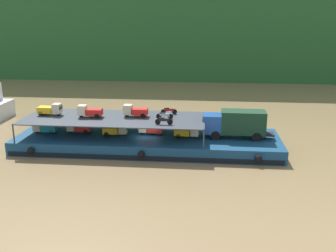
{
  "coord_description": "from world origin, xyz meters",
  "views": [
    {
      "loc": [
        6.41,
        -41.55,
        14.59
      ],
      "look_at": [
        2.33,
        0.0,
        2.7
      ],
      "focal_mm": 41.39,
      "sensor_mm": 36.0,
      "label": 1
    }
  ],
  "objects_px": {
    "mini_truck_upper_stern": "(50,109)",
    "motorcycle_upper_port": "(164,121)",
    "mini_truck_lower_fore": "(150,128)",
    "motorcycle_upper_centre": "(164,115)",
    "mini_truck_lower_mid": "(116,130)",
    "mini_truck_upper_fore": "(135,111)",
    "mini_truck_lower_stern": "(45,127)",
    "mini_truck_lower_aft": "(79,127)",
    "mini_truck_lower_bow": "(187,132)",
    "motorcycle_upper_stbd": "(169,111)",
    "mini_truck_upper_mid": "(90,111)",
    "covered_lorry": "(236,123)",
    "cargo_barge": "(148,142)"
  },
  "relations": [
    {
      "from": "mini_truck_lower_aft",
      "to": "mini_truck_lower_bow",
      "type": "xyz_separation_m",
      "value": [
        12.64,
        -0.56,
        0.0
      ]
    },
    {
      "from": "cargo_barge",
      "to": "covered_lorry",
      "type": "distance_m",
      "value": 10.16
    },
    {
      "from": "mini_truck_lower_mid",
      "to": "mini_truck_upper_fore",
      "type": "height_order",
      "value": "mini_truck_upper_fore"
    },
    {
      "from": "mini_truck_lower_stern",
      "to": "mini_truck_lower_fore",
      "type": "distance_m",
      "value": 12.24
    },
    {
      "from": "mini_truck_lower_mid",
      "to": "mini_truck_upper_fore",
      "type": "xyz_separation_m",
      "value": [
        2.11,
        0.99,
        2.0
      ]
    },
    {
      "from": "mini_truck_lower_stern",
      "to": "mini_truck_lower_aft",
      "type": "height_order",
      "value": "same"
    },
    {
      "from": "mini_truck_lower_fore",
      "to": "motorcycle_upper_centre",
      "type": "height_order",
      "value": "motorcycle_upper_centre"
    },
    {
      "from": "cargo_barge",
      "to": "mini_truck_upper_stern",
      "type": "xyz_separation_m",
      "value": [
        -11.42,
        0.49,
        3.44
      ]
    },
    {
      "from": "mini_truck_lower_mid",
      "to": "mini_truck_upper_stern",
      "type": "height_order",
      "value": "mini_truck_upper_stern"
    },
    {
      "from": "mini_truck_lower_fore",
      "to": "motorcycle_upper_port",
      "type": "distance_m",
      "value": 3.83
    },
    {
      "from": "motorcycle_upper_stbd",
      "to": "mini_truck_upper_stern",
      "type": "bearing_deg",
      "value": -172.42
    },
    {
      "from": "cargo_barge",
      "to": "motorcycle_upper_stbd",
      "type": "relative_size",
      "value": 15.66
    },
    {
      "from": "mini_truck_lower_aft",
      "to": "mini_truck_lower_fore",
      "type": "xyz_separation_m",
      "value": [
        8.37,
        0.27,
        0.0
      ]
    },
    {
      "from": "mini_truck_lower_bow",
      "to": "mini_truck_upper_mid",
      "type": "relative_size",
      "value": 1.01
    },
    {
      "from": "mini_truck_upper_mid",
      "to": "motorcycle_upper_centre",
      "type": "xyz_separation_m",
      "value": [
        8.52,
        0.06,
        -0.26
      ]
    },
    {
      "from": "mini_truck_lower_stern",
      "to": "mini_truck_lower_bow",
      "type": "relative_size",
      "value": 0.99
    },
    {
      "from": "mini_truck_lower_fore",
      "to": "covered_lorry",
      "type": "bearing_deg",
      "value": -2.43
    },
    {
      "from": "mini_truck_lower_bow",
      "to": "motorcycle_upper_stbd",
      "type": "xyz_separation_m",
      "value": [
        -2.31,
        2.54,
        1.74
      ]
    },
    {
      "from": "mini_truck_lower_bow",
      "to": "mini_truck_upper_fore",
      "type": "distance_m",
      "value": 6.39
    },
    {
      "from": "mini_truck_lower_aft",
      "to": "mini_truck_lower_fore",
      "type": "bearing_deg",
      "value": 1.82
    },
    {
      "from": "mini_truck_lower_stern",
      "to": "mini_truck_lower_aft",
      "type": "bearing_deg",
      "value": 7.3
    },
    {
      "from": "cargo_barge",
      "to": "mini_truck_upper_stern",
      "type": "bearing_deg",
      "value": 177.53
    },
    {
      "from": "cargo_barge",
      "to": "motorcycle_upper_stbd",
      "type": "xyz_separation_m",
      "value": [
        2.19,
        2.3,
        3.18
      ]
    },
    {
      "from": "mini_truck_lower_bow",
      "to": "motorcycle_upper_stbd",
      "type": "bearing_deg",
      "value": 132.34
    },
    {
      "from": "mini_truck_lower_stern",
      "to": "mini_truck_lower_aft",
      "type": "xyz_separation_m",
      "value": [
        3.85,
        0.49,
        0.0
      ]
    },
    {
      "from": "mini_truck_lower_bow",
      "to": "mini_truck_upper_mid",
      "type": "xyz_separation_m",
      "value": [
        -11.1,
        0.2,
        2.0
      ]
    },
    {
      "from": "mini_truck_lower_bow",
      "to": "mini_truck_upper_stern",
      "type": "bearing_deg",
      "value": 177.39
    },
    {
      "from": "mini_truck_upper_stern",
      "to": "motorcycle_upper_port",
      "type": "xyz_separation_m",
      "value": [
        13.51,
        -2.75,
        -0.26
      ]
    },
    {
      "from": "covered_lorry",
      "to": "mini_truck_lower_mid",
      "type": "height_order",
      "value": "covered_lorry"
    },
    {
      "from": "covered_lorry",
      "to": "mini_truck_upper_stern",
      "type": "distance_m",
      "value": 21.3
    },
    {
      "from": "cargo_barge",
      "to": "mini_truck_lower_mid",
      "type": "distance_m",
      "value": 3.89
    },
    {
      "from": "mini_truck_lower_stern",
      "to": "motorcycle_upper_port",
      "type": "relative_size",
      "value": 1.44
    },
    {
      "from": "covered_lorry",
      "to": "mini_truck_lower_fore",
      "type": "bearing_deg",
      "value": 177.57
    },
    {
      "from": "mini_truck_lower_fore",
      "to": "motorcycle_upper_port",
      "type": "xyz_separation_m",
      "value": [
        1.86,
        -2.86,
        1.74
      ]
    },
    {
      "from": "mini_truck_lower_bow",
      "to": "mini_truck_upper_stern",
      "type": "xyz_separation_m",
      "value": [
        -15.92,
        0.73,
        2.0
      ]
    },
    {
      "from": "cargo_barge",
      "to": "mini_truck_lower_mid",
      "type": "bearing_deg",
      "value": -175.59
    },
    {
      "from": "mini_truck_lower_stern",
      "to": "mini_truck_lower_mid",
      "type": "bearing_deg",
      "value": -0.79
    },
    {
      "from": "mini_truck_lower_aft",
      "to": "mini_truck_upper_fore",
      "type": "xyz_separation_m",
      "value": [
        6.64,
        0.38,
        2.0
      ]
    },
    {
      "from": "mini_truck_lower_mid",
      "to": "mini_truck_upper_stern",
      "type": "xyz_separation_m",
      "value": [
        -7.81,
        0.77,
        2.0
      ]
    },
    {
      "from": "mini_truck_lower_aft",
      "to": "mini_truck_upper_stern",
      "type": "bearing_deg",
      "value": 177.17
    },
    {
      "from": "mini_truck_upper_mid",
      "to": "mini_truck_lower_bow",
      "type": "bearing_deg",
      "value": -1.03
    },
    {
      "from": "mini_truck_lower_aft",
      "to": "mini_truck_upper_stern",
      "type": "height_order",
      "value": "mini_truck_upper_stern"
    },
    {
      "from": "mini_truck_lower_fore",
      "to": "mini_truck_upper_stern",
      "type": "xyz_separation_m",
      "value": [
        -11.65,
        -0.1,
        2.0
      ]
    },
    {
      "from": "mini_truck_lower_stern",
      "to": "motorcycle_upper_stbd",
      "type": "xyz_separation_m",
      "value": [
        14.18,
        2.46,
        1.74
      ]
    },
    {
      "from": "mini_truck_upper_mid",
      "to": "mini_truck_upper_fore",
      "type": "bearing_deg",
      "value": 8.27
    },
    {
      "from": "cargo_barge",
      "to": "mini_truck_lower_stern",
      "type": "xyz_separation_m",
      "value": [
        -11.98,
        -0.16,
        1.44
      ]
    },
    {
      "from": "covered_lorry",
      "to": "mini_truck_upper_stern",
      "type": "relative_size",
      "value": 2.82
    },
    {
      "from": "mini_truck_upper_stern",
      "to": "mini_truck_upper_fore",
      "type": "xyz_separation_m",
      "value": [
        9.92,
        0.21,
        0.0
      ]
    },
    {
      "from": "covered_lorry",
      "to": "mini_truck_upper_stern",
      "type": "xyz_separation_m",
      "value": [
        -21.27,
        0.3,
        1.0
      ]
    },
    {
      "from": "mini_truck_lower_bow",
      "to": "mini_truck_upper_mid",
      "type": "bearing_deg",
      "value": 178.97
    }
  ]
}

